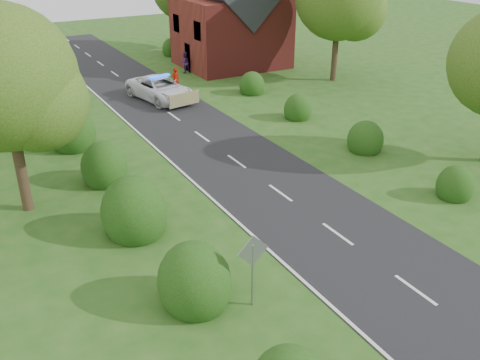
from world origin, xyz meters
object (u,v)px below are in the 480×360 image
police_van (160,89)px  pedestrian_purple (185,63)px  pedestrian_red (175,79)px  road_sign (253,260)px

police_van → pedestrian_purple: (4.45, 5.88, 0.06)m
pedestrian_red → pedestrian_purple: bearing=-126.9°
road_sign → pedestrian_purple: (10.06, 27.58, -0.82)m
road_sign → pedestrian_red: size_ratio=1.54×
pedestrian_red → pedestrian_purple: (2.68, 4.33, 0.01)m
road_sign → pedestrian_purple: road_sign is taller
police_van → pedestrian_purple: bearing=41.4°
pedestrian_red → pedestrian_purple: size_ratio=0.99×
road_sign → police_van: size_ratio=0.42×
road_sign → police_van: (5.61, 21.70, -0.88)m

